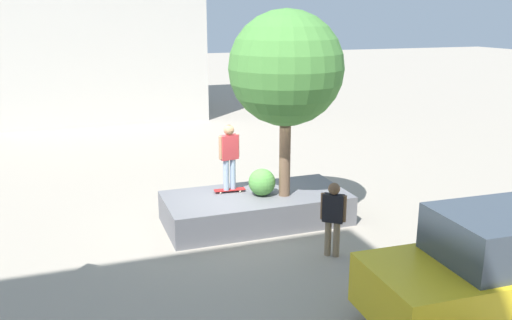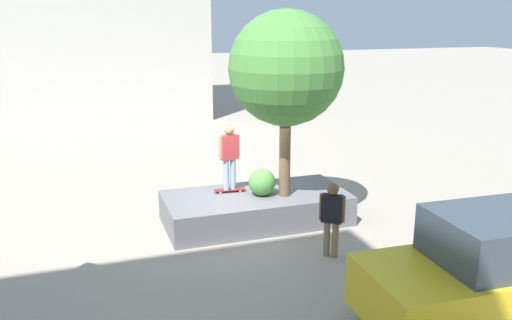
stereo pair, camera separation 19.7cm
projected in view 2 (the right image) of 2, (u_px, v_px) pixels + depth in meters
ground_plane at (239, 227)px, 13.62m from camera, size 120.00×120.00×0.00m
planter_ledge at (256, 208)px, 13.87m from camera, size 4.62×2.19×0.75m
plaza_tree at (286, 69)px, 12.86m from camera, size 2.76×2.76×4.56m
boxwood_shrub at (262, 182)px, 13.61m from camera, size 0.68×0.68×0.68m
skateboard at (230, 190)px, 13.93m from camera, size 0.82×0.28×0.07m
skateboarder at (229, 152)px, 13.67m from camera, size 0.56×0.28×1.69m
taxi_cab at (497, 271)px, 8.99m from camera, size 4.54×2.24×2.08m
bystander_watching at (332, 215)px, 11.75m from camera, size 0.47×0.44×1.69m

